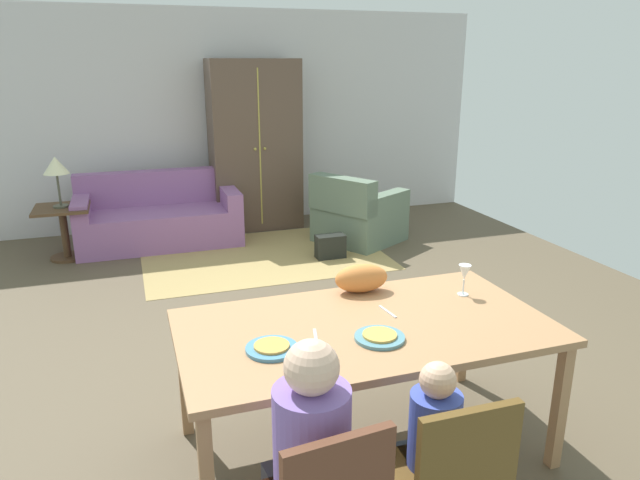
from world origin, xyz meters
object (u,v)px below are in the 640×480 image
object	(u,v)px
handbag	(330,247)
person_man	(309,473)
dining_chair_child	(450,477)
person_child	(428,463)
couch	(159,218)
armoire	(255,146)
plate_near_child	(380,338)
dining_table	(365,335)
armchair	(357,216)
side_table	(64,225)
plate_near_man	(272,348)
table_lamp	(56,167)
cat	(361,278)
wine_glass	(464,274)

from	to	relation	value
handbag	person_man	bearing A→B (deg)	-110.88
person_man	dining_chair_child	bearing A→B (deg)	-18.15
person_child	couch	bearing A→B (deg)	99.11
couch	armoire	xyz separation A→B (m)	(1.25, 0.36, 0.75)
plate_near_child	couch	size ratio (longest dim) A/B	0.14
dining_table	armchair	distance (m)	3.89
armoire	side_table	distance (m)	2.44
plate_near_man	table_lamp	distance (m)	4.34
dining_table	plate_near_man	size ratio (longest dim) A/B	7.74
plate_near_child	table_lamp	distance (m)	4.58
cat	handbag	size ratio (longest dim) A/B	1.00
couch	armoire	world-z (taller)	armoire
table_lamp	handbag	xyz separation A→B (m)	(2.73, -0.90, -0.88)
handbag	person_child	bearing A→B (deg)	-103.56
plate_near_man	dining_chair_child	distance (m)	0.97
cat	person_man	bearing A→B (deg)	-116.65
couch	armoire	distance (m)	1.50
person_man	couch	bearing A→B (deg)	93.04
cat	couch	xyz separation A→B (m)	(-0.95, 3.86, -0.54)
table_lamp	cat	bearing A→B (deg)	-61.49
wine_glass	cat	size ratio (longest dim) A/B	0.58
cat	handbag	world-z (taller)	cat
person_man	dining_chair_child	size ratio (longest dim) A/B	1.28
couch	plate_near_man	bearing A→B (deg)	-86.51
person_man	side_table	distance (m)	4.90
cat	plate_near_child	bearing A→B (deg)	-99.33
person_man	plate_near_child	bearing A→B (deg)	44.42
dining_table	dining_chair_child	xyz separation A→B (m)	(-0.00, -0.88, -0.20)
dining_table	person_man	bearing A→B (deg)	-127.22
plate_near_child	couch	xyz separation A→B (m)	(-0.80, 4.46, -0.47)
cat	couch	world-z (taller)	cat
plate_near_child	person_child	size ratio (longest dim) A/B	0.27
table_lamp	couch	bearing A→B (deg)	14.39
plate_near_man	plate_near_child	distance (m)	0.54
plate_near_child	person_child	distance (m)	0.63
dining_chair_child	handbag	bearing A→B (deg)	76.98
side_table	armoire	bearing A→B (deg)	15.33
dining_table	person_man	distance (m)	0.90
dining_table	person_man	xyz separation A→B (m)	(-0.54, -0.70, -0.18)
armoire	side_table	xyz separation A→B (m)	(-2.26, -0.62, -0.67)
dining_chair_child	handbag	distance (m)	4.12
plate_near_man	plate_near_child	xyz separation A→B (m)	(0.53, -0.06, 0.00)
plate_near_man	handbag	world-z (taller)	plate_near_man
couch	side_table	distance (m)	1.04
dining_chair_child	couch	world-z (taller)	dining_chair_child
wine_glass	plate_near_child	bearing A→B (deg)	-152.66
dining_table	armchair	world-z (taller)	armchair
plate_near_child	table_lamp	world-z (taller)	table_lamp
table_lamp	wine_glass	bearing A→B (deg)	-56.92
armchair	armoire	distance (m)	1.61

